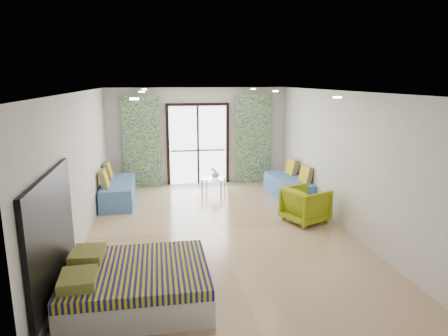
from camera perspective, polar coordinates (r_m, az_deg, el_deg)
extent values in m
cube|color=black|center=(11.14, -3.81, 9.05)|extent=(1.76, 0.08, 0.08)
cube|color=black|center=(11.21, -8.01, 3.11)|extent=(0.08, 0.08, 2.20)
cube|color=black|center=(11.38, 0.49, 3.37)|extent=(0.08, 0.08, 2.20)
cube|color=black|center=(11.27, -3.73, 3.25)|extent=(0.05, 0.06, 2.20)
cube|color=#595451|center=(11.31, -3.73, 2.52)|extent=(1.52, 0.03, 0.04)
cube|color=beige|center=(11.06, -11.69, 3.63)|extent=(1.00, 0.10, 2.50)
cube|color=beige|center=(11.37, 4.15, 4.10)|extent=(1.00, 0.10, 2.50)
cylinder|color=#FFE0B2|center=(5.36, -12.69, 9.61)|extent=(0.12, 0.12, 0.02)
cylinder|color=#FFE0B2|center=(5.92, 15.90, 9.69)|extent=(0.12, 0.12, 0.02)
cylinder|color=#FFE0B2|center=(8.36, -11.66, 10.61)|extent=(0.12, 0.12, 0.02)
cylinder|color=#FFE0B2|center=(8.73, 7.37, 10.84)|extent=(0.12, 0.12, 0.02)
cylinder|color=#FFE0B2|center=(10.36, -11.31, 10.96)|extent=(0.12, 0.12, 0.02)
cylinder|color=#FFE0B2|center=(10.66, 4.21, 11.20)|extent=(0.12, 0.12, 0.02)
cube|color=black|center=(5.45, -23.38, -8.55)|extent=(0.06, 2.10, 1.50)
cube|color=silver|center=(6.61, -20.97, -4.71)|extent=(0.02, 0.10, 0.10)
cube|color=silver|center=(5.66, -12.17, -16.61)|extent=(1.87, 1.49, 0.37)
cube|color=navy|center=(5.54, -12.30, -14.29)|extent=(1.85, 1.52, 0.14)
cube|color=#1B7A52|center=(5.25, -20.13, -14.74)|extent=(0.45, 0.53, 0.13)
cube|color=#1B7A52|center=(5.88, -18.89, -11.61)|extent=(0.45, 0.54, 0.13)
cube|color=#4971AE|center=(9.98, -14.84, -3.62)|extent=(0.74, 1.87, 0.41)
cube|color=#4971AE|center=(9.92, -14.92, -2.19)|extent=(0.73, 1.83, 0.10)
cube|color=navy|center=(9.47, -16.77, -1.51)|extent=(0.21, 0.47, 0.43)
cube|color=navy|center=(10.31, -16.24, -0.35)|extent=(0.21, 0.47, 0.43)
cube|color=#4971AE|center=(10.20, 9.23, -3.06)|extent=(0.85, 1.85, 0.40)
cube|color=#4971AE|center=(10.14, 9.28, -1.70)|extent=(0.83, 1.81, 0.10)
cube|color=navy|center=(9.82, 11.64, -0.88)|extent=(0.24, 0.46, 0.42)
cube|color=navy|center=(10.56, 9.65, 0.14)|extent=(0.24, 0.46, 0.42)
cylinder|color=silver|center=(10.35, -3.15, -2.76)|extent=(0.06, 0.06, 0.37)
cylinder|color=silver|center=(10.25, -0.42, -2.90)|extent=(0.06, 0.06, 0.37)
cylinder|color=silver|center=(10.82, -2.53, -2.07)|extent=(0.06, 0.06, 0.37)
cylinder|color=silver|center=(10.72, 0.08, -2.20)|extent=(0.06, 0.06, 0.37)
cube|color=#8CA59E|center=(10.48, -1.51, -1.50)|extent=(0.74, 0.74, 0.02)
sphere|color=white|center=(10.43, -1.27, -0.42)|extent=(0.06, 0.06, 0.06)
sphere|color=white|center=(10.48, -1.47, -0.25)|extent=(0.06, 0.06, 0.06)
sphere|color=white|center=(10.44, -1.77, -0.20)|extent=(0.06, 0.06, 0.06)
sphere|color=white|center=(10.38, -1.57, -0.16)|extent=(0.06, 0.06, 0.06)
imported|color=white|center=(10.51, -1.25, -0.82)|extent=(0.28, 0.28, 0.21)
imported|color=#8C9D14|center=(8.48, 11.59, -4.94)|extent=(0.98, 1.01, 0.81)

